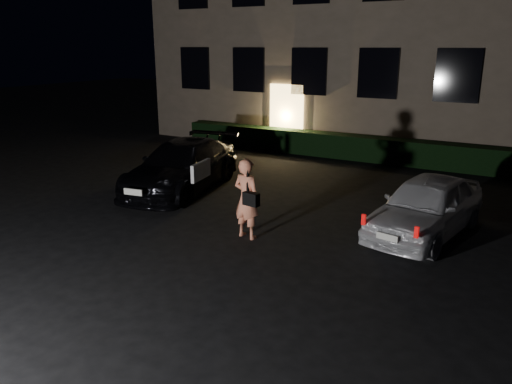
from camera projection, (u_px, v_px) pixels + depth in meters
The scene contains 5 objects.
ground at pixel (192, 274), 8.98m from camera, with size 80.00×80.00×0.00m, color black.
hedge at pixel (369, 149), 17.62m from camera, with size 15.00×0.70×0.85m, color black.
sedan at pixel (182, 166), 14.02m from camera, with size 2.63×4.93×1.36m.
hatch at pixel (426, 206), 10.69m from camera, with size 2.17×3.97×1.28m.
man at pixel (247, 199), 10.44m from camera, with size 0.72×0.51×1.72m.
Camera 1 is at (5.03, -6.57, 3.97)m, focal length 35.00 mm.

